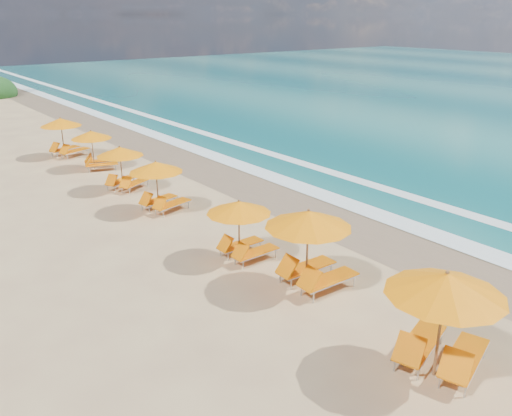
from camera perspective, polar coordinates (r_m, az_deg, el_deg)
name	(u,v)px	position (r m, az deg, el deg)	size (l,w,h in m)	color
ground	(256,238)	(19.82, 0.00, -3.26)	(160.00, 160.00, 0.00)	tan
wet_sand	(332,215)	(22.31, 8.15, -0.73)	(4.00, 160.00, 0.01)	#866E50
surf_foam	(375,201)	(24.22, 12.63, 0.72)	(4.00, 160.00, 0.01)	white
station_2	(444,314)	(12.88, 19.50, -10.68)	(3.39, 3.31, 2.69)	olive
station_3	(312,243)	(15.88, 6.07, -3.78)	(2.83, 2.61, 2.60)	olive
station_4	(243,225)	(17.73, -1.40, -1.89)	(2.36, 2.18, 2.18)	olive
station_5	(160,182)	(22.52, -10.24, 2.72)	(2.75, 2.65, 2.25)	olive
station_6	(123,165)	(25.69, -14.03, 4.51)	(2.88, 2.88, 2.18)	olive
station_7	(96,147)	(29.71, -16.81, 6.27)	(2.72, 2.66, 2.15)	olive
station_8	(65,134)	(32.95, -19.81, 7.44)	(3.00, 2.94, 2.35)	olive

